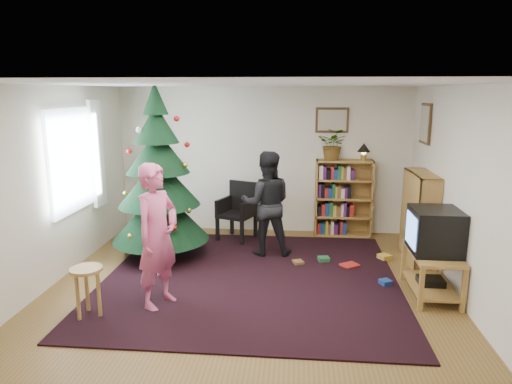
# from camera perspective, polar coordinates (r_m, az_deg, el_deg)

# --- Properties ---
(floor) EXTENTS (5.00, 5.00, 0.00)m
(floor) POSITION_cam_1_polar(r_m,az_deg,el_deg) (5.84, -0.99, -11.98)
(floor) COLOR brown
(floor) RESTS_ON ground
(ceiling) EXTENTS (5.00, 5.00, 0.00)m
(ceiling) POSITION_cam_1_polar(r_m,az_deg,el_deg) (5.32, -1.09, 13.35)
(ceiling) COLOR white
(ceiling) RESTS_ON wall_back
(wall_back) EXTENTS (5.00, 0.02, 2.50)m
(wall_back) POSITION_cam_1_polar(r_m,az_deg,el_deg) (7.90, 0.93, 3.95)
(wall_back) COLOR silver
(wall_back) RESTS_ON floor
(wall_front) EXTENTS (5.00, 0.02, 2.50)m
(wall_front) POSITION_cam_1_polar(r_m,az_deg,el_deg) (3.08, -6.17, -9.89)
(wall_front) COLOR silver
(wall_front) RESTS_ON floor
(wall_left) EXTENTS (0.02, 5.00, 2.50)m
(wall_left) POSITION_cam_1_polar(r_m,az_deg,el_deg) (6.23, -24.55, 0.52)
(wall_left) COLOR silver
(wall_left) RESTS_ON floor
(wall_right) EXTENTS (0.02, 5.00, 2.50)m
(wall_right) POSITION_cam_1_polar(r_m,az_deg,el_deg) (5.74, 24.60, -0.41)
(wall_right) COLOR silver
(wall_right) RESTS_ON floor
(rug) EXTENTS (3.80, 3.60, 0.02)m
(rug) POSITION_cam_1_polar(r_m,az_deg,el_deg) (6.11, -0.68, -10.74)
(rug) COLOR black
(rug) RESTS_ON floor
(window_pane) EXTENTS (0.04, 1.20, 1.40)m
(window_pane) POSITION_cam_1_polar(r_m,az_deg,el_deg) (6.69, -22.01, 3.67)
(window_pane) COLOR silver
(window_pane) RESTS_ON wall_left
(curtain) EXTENTS (0.06, 0.35, 1.60)m
(curtain) POSITION_cam_1_polar(r_m,az_deg,el_deg) (7.30, -19.26, 4.54)
(curtain) COLOR white
(curtain) RESTS_ON wall_left
(picture_back) EXTENTS (0.55, 0.03, 0.42)m
(picture_back) POSITION_cam_1_polar(r_m,az_deg,el_deg) (7.80, 9.50, 8.85)
(picture_back) COLOR #4C3319
(picture_back) RESTS_ON wall_back
(picture_right) EXTENTS (0.03, 0.50, 0.60)m
(picture_right) POSITION_cam_1_polar(r_m,az_deg,el_deg) (7.30, 20.43, 8.01)
(picture_right) COLOR #4C3319
(picture_right) RESTS_ON wall_right
(christmas_tree) EXTENTS (1.41, 1.41, 2.55)m
(christmas_tree) POSITION_cam_1_polar(r_m,az_deg,el_deg) (6.76, -12.02, 0.63)
(christmas_tree) COLOR #3F2816
(christmas_tree) RESTS_ON rug
(bookshelf_back) EXTENTS (0.95, 0.30, 1.30)m
(bookshelf_back) POSITION_cam_1_polar(r_m,az_deg,el_deg) (7.87, 10.86, -0.65)
(bookshelf_back) COLOR #A07439
(bookshelf_back) RESTS_ON floor
(bookshelf_right) EXTENTS (0.30, 0.95, 1.30)m
(bookshelf_right) POSITION_cam_1_polar(r_m,az_deg,el_deg) (6.94, 19.73, -2.93)
(bookshelf_right) COLOR #A07439
(bookshelf_right) RESTS_ON floor
(tv_stand) EXTENTS (0.52, 0.93, 0.55)m
(tv_stand) POSITION_cam_1_polar(r_m,az_deg,el_deg) (5.94, 21.11, -9.00)
(tv_stand) COLOR #A07439
(tv_stand) RESTS_ON floor
(crt_tv) EXTENTS (0.55, 0.60, 0.52)m
(crt_tv) POSITION_cam_1_polar(r_m,az_deg,el_deg) (5.79, 21.46, -4.53)
(crt_tv) COLOR black
(crt_tv) RESTS_ON tv_stand
(armchair) EXTENTS (0.68, 0.70, 0.95)m
(armchair) POSITION_cam_1_polar(r_m,az_deg,el_deg) (7.61, -2.35, -2.05)
(armchair) COLOR black
(armchair) RESTS_ON rug
(stool) EXTENTS (0.34, 0.34, 0.57)m
(stool) POSITION_cam_1_polar(r_m,az_deg,el_deg) (5.32, -20.41, -10.17)
(stool) COLOR #A07439
(stool) RESTS_ON floor
(person_standing) EXTENTS (0.61, 0.72, 1.66)m
(person_standing) POSITION_cam_1_polar(r_m,az_deg,el_deg) (5.25, -12.22, -5.43)
(person_standing) COLOR #CE527F
(person_standing) RESTS_ON rug
(person_by_chair) EXTENTS (0.82, 0.67, 1.57)m
(person_by_chair) POSITION_cam_1_polar(r_m,az_deg,el_deg) (6.77, 1.32, -1.47)
(person_by_chair) COLOR black
(person_by_chair) RESTS_ON rug
(potted_plant) EXTENTS (0.58, 0.55, 0.52)m
(potted_plant) POSITION_cam_1_polar(r_m,az_deg,el_deg) (7.70, 9.65, 5.90)
(potted_plant) COLOR gray
(potted_plant) RESTS_ON bookshelf_back
(table_lamp) EXTENTS (0.22, 0.22, 0.29)m
(table_lamp) POSITION_cam_1_polar(r_m,az_deg,el_deg) (7.76, 13.33, 5.28)
(table_lamp) COLOR #A57F33
(table_lamp) RESTS_ON bookshelf_back
(floor_clutter) EXTENTS (1.46, 1.13, 0.08)m
(floor_clutter) POSITION_cam_1_polar(r_m,az_deg,el_deg) (6.60, 11.37, -8.90)
(floor_clutter) COLOR #A51E19
(floor_clutter) RESTS_ON rug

